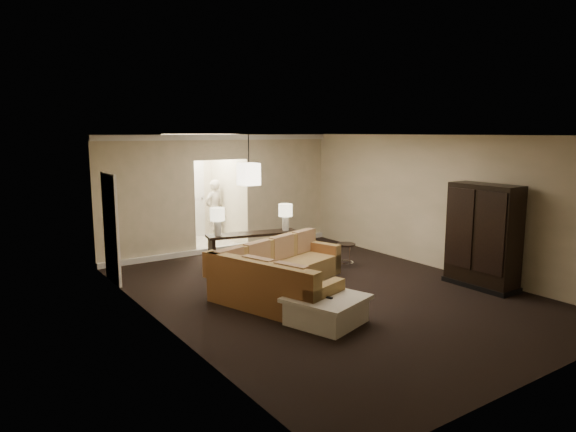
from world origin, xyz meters
TOP-DOWN VIEW (x-y plane):
  - ground at (0.00, 0.00)m, footprint 8.00×8.00m
  - wall_back at (0.00, 4.00)m, footprint 6.00×0.04m
  - wall_front at (0.00, -4.00)m, footprint 6.00×0.04m
  - wall_left at (-3.00, 0.00)m, footprint 0.04×8.00m
  - wall_right at (3.00, 0.00)m, footprint 0.04×8.00m
  - ceiling at (0.00, 0.00)m, footprint 6.00×8.00m
  - crown_molding at (0.00, 3.95)m, footprint 6.00×0.10m
  - baseboard at (0.00, 3.95)m, footprint 6.00×0.10m
  - side_door at (-2.97, 2.80)m, footprint 0.05×0.90m
  - foyer at (0.00, 5.34)m, footprint 1.44×2.02m
  - sectional_sofa at (-0.71, 0.37)m, footprint 3.04×2.98m
  - coffee_table at (-0.94, -1.20)m, footprint 1.32×1.32m
  - console_table at (-0.20, 2.23)m, footprint 1.99×0.85m
  - armoire at (2.59, -1.38)m, footprint 0.57×1.34m
  - drink_table at (1.49, 1.17)m, footprint 0.40×0.40m
  - table_lamp_left at (-0.94, 2.39)m, footprint 0.30×0.30m
  - table_lamp_right at (0.53, 2.06)m, footprint 0.30×0.30m
  - pendant_light at (0.00, 2.70)m, footprint 0.38×0.38m
  - person at (0.45, 5.36)m, footprint 0.73×0.59m

SIDE VIEW (x-z plane):
  - ground at x=0.00m, z-range 0.00..0.00m
  - baseboard at x=0.00m, z-range 0.00..0.12m
  - coffee_table at x=-0.94m, z-range 0.00..0.44m
  - sectional_sofa at x=-0.71m, z-range -0.09..0.78m
  - drink_table at x=1.49m, z-range 0.11..0.60m
  - console_table at x=-0.20m, z-range 0.07..0.82m
  - person at x=0.45m, z-range 0.00..1.78m
  - armoire at x=2.59m, z-range -0.04..1.89m
  - side_door at x=-2.97m, z-range 0.00..2.10m
  - table_lamp_left at x=-0.94m, z-range 0.85..1.42m
  - table_lamp_right at x=0.53m, z-range 0.85..1.42m
  - foyer at x=0.00m, z-range -0.10..2.70m
  - wall_back at x=0.00m, z-range 0.00..2.80m
  - wall_front at x=0.00m, z-range 0.00..2.80m
  - wall_left at x=-3.00m, z-range 0.00..2.80m
  - wall_right at x=3.00m, z-range 0.00..2.80m
  - pendant_light at x=0.00m, z-range 1.41..2.50m
  - crown_molding at x=0.00m, z-range 2.67..2.79m
  - ceiling at x=0.00m, z-range 2.79..2.81m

